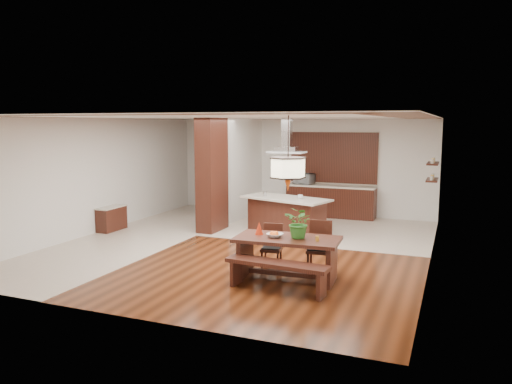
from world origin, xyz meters
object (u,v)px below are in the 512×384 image
at_px(dining_bench, 277,276).
at_px(range_hood, 287,135).
at_px(microwave, 304,179).
at_px(fruit_bowl, 275,235).
at_px(dining_table, 287,249).
at_px(foliage_plant, 300,223).
at_px(pendant_lantern, 288,154).
at_px(hallway_console, 112,219).
at_px(dining_chair_right, 319,248).
at_px(dining_chair_left, 272,247).
at_px(kitchen_island, 286,215).
at_px(island_cup, 300,197).

height_order(dining_bench, range_hood, range_hood).
bearing_deg(microwave, fruit_bowl, -63.26).
xyz_separation_m(fruit_bowl, range_hood, (-1.01, 3.65, 1.67)).
relative_size(dining_table, foliage_plant, 3.40).
bearing_deg(microwave, foliage_plant, -59.32).
xyz_separation_m(dining_bench, pendant_lantern, (-0.04, 0.66, 2.00)).
distance_m(hallway_console, microwave, 5.68).
bearing_deg(microwave, dining_chair_right, -55.88).
height_order(dining_chair_left, kitchen_island, kitchen_island).
relative_size(foliage_plant, microwave, 0.97).
relative_size(hallway_console, dining_bench, 0.50).
relative_size(foliage_plant, fruit_bowl, 1.98).
distance_m(dining_bench, kitchen_island, 4.44).
height_order(hallway_console, dining_table, dining_table).
xyz_separation_m(dining_table, kitchen_island, (-1.22, 3.59, -0.09)).
height_order(dining_chair_right, fruit_bowl, dining_chair_right).
xyz_separation_m(pendant_lantern, foliage_plant, (0.21, 0.03, -1.21)).
xyz_separation_m(dining_table, fruit_bowl, (-0.21, -0.06, 0.24)).
bearing_deg(island_cup, dining_chair_right, -66.76).
xyz_separation_m(dining_chair_left, microwave, (-1.03, 5.61, 0.68)).
relative_size(dining_bench, dining_chair_right, 1.84).
bearing_deg(dining_table, fruit_bowl, -164.44).
relative_size(hallway_console, island_cup, 7.03).
distance_m(dining_chair_right, pendant_lantern, 1.91).
bearing_deg(range_hood, hallway_console, -161.60).
bearing_deg(dining_bench, island_cup, 101.79).
bearing_deg(range_hood, dining_bench, -73.46).
xyz_separation_m(dining_bench, microwave, (-1.56, 6.80, 0.86)).
bearing_deg(fruit_bowl, hallway_console, 157.16).
relative_size(range_hood, microwave, 1.57).
xyz_separation_m(kitchen_island, microwave, (-0.30, 2.55, 0.64)).
distance_m(dining_table, island_cup, 3.61).
xyz_separation_m(hallway_console, pendant_lantern, (5.50, -2.17, 1.93)).
relative_size(dining_table, microwave, 3.30).
bearing_deg(dining_chair_right, pendant_lantern, -131.79).
height_order(kitchen_island, range_hood, range_hood).
height_order(dining_bench, foliage_plant, foliage_plant).
height_order(hallway_console, dining_bench, hallway_console).
relative_size(dining_chair_left, dining_chair_right, 0.88).
bearing_deg(dining_bench, hallway_console, 152.97).
bearing_deg(dining_chair_left, microwave, 91.99).
xyz_separation_m(dining_chair_right, island_cup, (-1.25, 2.90, 0.48)).
distance_m(hallway_console, range_hood, 5.00).
xyz_separation_m(dining_table, range_hood, (-1.22, 3.59, 1.90)).
relative_size(pendant_lantern, foliage_plant, 2.36).
relative_size(hallway_console, dining_table, 0.47).
bearing_deg(fruit_bowl, foliage_plant, 11.69).
relative_size(dining_bench, foliage_plant, 3.20).
bearing_deg(foliage_plant, kitchen_island, 111.96).
xyz_separation_m(hallway_console, range_hood, (4.28, 1.42, 2.15)).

